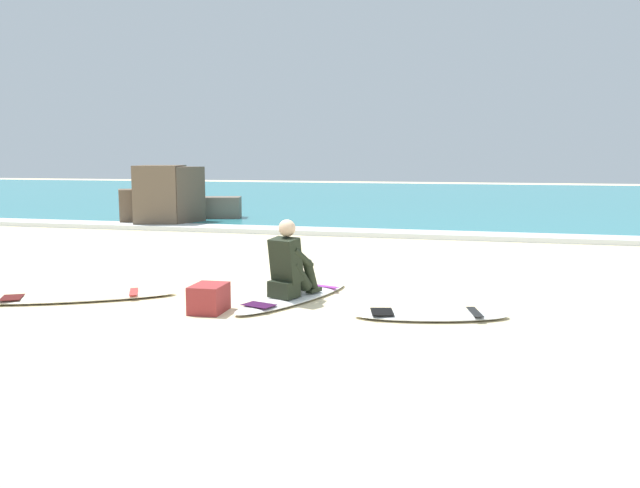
# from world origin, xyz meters

# --- Properties ---
(ground_plane) EXTENTS (80.00, 80.00, 0.00)m
(ground_plane) POSITION_xyz_m (0.00, 0.00, 0.00)
(ground_plane) COLOR beige
(sea) EXTENTS (80.00, 28.00, 0.10)m
(sea) POSITION_xyz_m (0.00, 20.41, 0.05)
(sea) COLOR teal
(sea) RESTS_ON ground
(breaking_foam) EXTENTS (80.00, 0.90, 0.11)m
(breaking_foam) POSITION_xyz_m (0.00, 6.71, 0.06)
(breaking_foam) COLOR white
(breaking_foam) RESTS_ON ground
(surfboard_main) EXTENTS (1.20, 2.28, 0.08)m
(surfboard_main) POSITION_xyz_m (-0.02, -0.25, 0.04)
(surfboard_main) COLOR white
(surfboard_main) RESTS_ON ground
(surfer_seated) EXTENTS (0.56, 0.77, 0.95)m
(surfer_seated) POSITION_xyz_m (-0.05, -0.35, 0.44)
(surfer_seated) COLOR black
(surfer_seated) RESTS_ON surfboard_main
(surfboard_spare_near) EXTENTS (2.34, 1.61, 0.08)m
(surfboard_spare_near) POSITION_xyz_m (-2.64, -0.94, 0.04)
(surfboard_spare_near) COLOR #EFE5C6
(surfboard_spare_near) RESTS_ON ground
(surfboard_spare_far) EXTENTS (1.78, 0.92, 0.08)m
(surfboard_spare_far) POSITION_xyz_m (1.72, -0.76, 0.04)
(surfboard_spare_far) COLOR white
(surfboard_spare_far) RESTS_ON ground
(rock_outcrop_distant) EXTENTS (3.01, 2.94, 1.57)m
(rock_outcrop_distant) POSITION_xyz_m (-5.99, 7.62, 0.64)
(rock_outcrop_distant) COLOR brown
(rock_outcrop_distant) RESTS_ON ground
(beach_bag) EXTENTS (0.38, 0.50, 0.32)m
(beach_bag) POSITION_xyz_m (-0.79, -1.11, 0.16)
(beach_bag) COLOR maroon
(beach_bag) RESTS_ON ground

